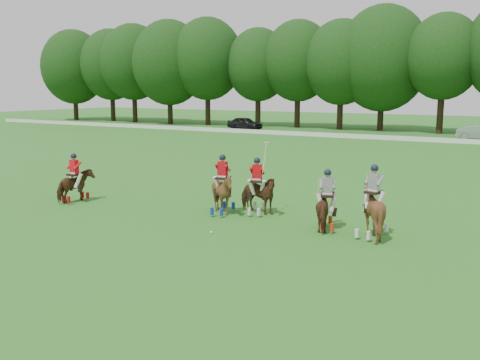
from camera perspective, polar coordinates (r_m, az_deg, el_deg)
The scene contains 11 objects.
ground at distance 17.89m, azimuth -7.68°, elevation -6.32°, with size 180.00×180.00×0.00m, color #266A1E.
tree_line at distance 62.51m, azimuth 21.19°, elevation 12.16°, with size 117.98×14.32×14.75m.
boundary_rail at distance 52.80m, azimuth 18.60°, elevation 4.15°, with size 120.00×0.10×0.44m, color white.
car_left at distance 64.65m, azimuth 0.53°, elevation 6.08°, with size 1.78×4.43×1.51m, color black.
car_mid at distance 56.49m, azimuth 24.18°, elevation 4.61°, with size 1.45×4.16×1.37m, color #AAABB0.
polo_red_a at distance 24.40m, azimuth -17.18°, elevation -0.51°, with size 1.06×1.71×2.15m.
polo_red_b at distance 21.12m, azimuth 1.81°, elevation -1.51°, with size 1.85×1.70×2.80m.
polo_red_c at distance 21.11m, azimuth -1.86°, elevation -1.35°, with size 1.57×1.71×2.37m.
polo_stripe_a at distance 19.03m, azimuth 9.23°, elevation -3.00°, with size 1.39×1.86×2.16m.
polo_stripe_b at distance 18.39m, azimuth 13.98°, elevation -3.18°, with size 1.69×1.84×2.45m.
polo_ball at distance 18.45m, azimuth -3.08°, elevation -5.60°, with size 0.09×0.09×0.09m, color white.
Camera 1 is at (10.64, -13.50, 4.94)m, focal length 40.00 mm.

